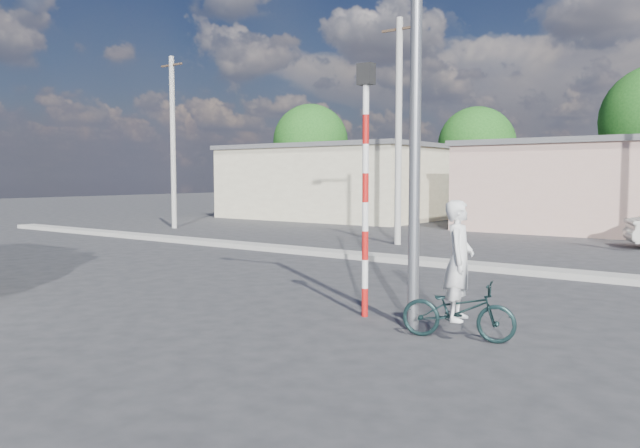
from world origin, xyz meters
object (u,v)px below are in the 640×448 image
Objects in this scene: streetlight at (407,15)px; cyclist at (459,280)px; bicycle at (458,310)px; traffic_pole at (366,168)px.

cyclist is at bearing -10.13° from streetlight.
traffic_pole is at bearing 62.27° from bicycle.
bicycle is at bearing -0.00° from cyclist.
traffic_pole reaches higher than cyclist.
traffic_pole is (-1.95, 0.48, 2.15)m from bicycle.
traffic_pole is 0.48× the size of streetlight.
cyclist is at bearing -13.85° from traffic_pole.
cyclist is at bearing -0.00° from bicycle.
cyclist is 4.19m from streetlight.
traffic_pole is at bearing 62.27° from cyclist.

